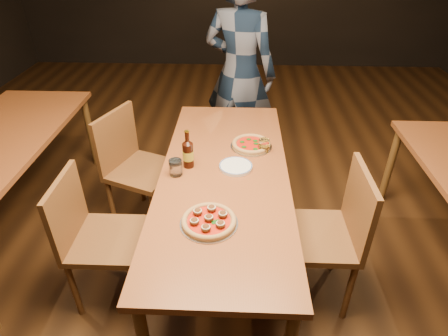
{
  "coord_description": "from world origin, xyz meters",
  "views": [
    {
      "loc": [
        0.08,
        -1.94,
        2.06
      ],
      "look_at": [
        0.0,
        -0.05,
        0.82
      ],
      "focal_mm": 30.0,
      "sensor_mm": 36.0,
      "label": 1
    }
  ],
  "objects_px": {
    "beer_bottle": "(188,154)",
    "plate_stack": "(236,167)",
    "amber_glass": "(264,146)",
    "diner": "(240,74)",
    "water_glass": "(176,167)",
    "table_main": "(224,182)",
    "chair_end": "(230,126)",
    "chair_main_sw": "(143,170)",
    "chair_main_e": "(316,235)",
    "pizza_meatball": "(209,221)",
    "chair_main_nw": "(107,239)",
    "pizza_margherita": "(251,144)"
  },
  "relations": [
    {
      "from": "chair_main_sw",
      "to": "chair_end",
      "type": "distance_m",
      "value": 1.09
    },
    {
      "from": "table_main",
      "to": "chair_end",
      "type": "height_order",
      "value": "chair_end"
    },
    {
      "from": "pizza_margherita",
      "to": "plate_stack",
      "type": "distance_m",
      "value": 0.3
    },
    {
      "from": "beer_bottle",
      "to": "amber_glass",
      "type": "distance_m",
      "value": 0.53
    },
    {
      "from": "chair_main_nw",
      "to": "diner",
      "type": "height_order",
      "value": "diner"
    },
    {
      "from": "beer_bottle",
      "to": "plate_stack",
      "type": "bearing_deg",
      "value": -1.46
    },
    {
      "from": "chair_main_e",
      "to": "pizza_margherita",
      "type": "height_order",
      "value": "chair_main_e"
    },
    {
      "from": "chair_main_e",
      "to": "pizza_meatball",
      "type": "height_order",
      "value": "chair_main_e"
    },
    {
      "from": "beer_bottle",
      "to": "water_glass",
      "type": "relative_size",
      "value": 2.44
    },
    {
      "from": "chair_main_nw",
      "to": "table_main",
      "type": "bearing_deg",
      "value": -65.84
    },
    {
      "from": "pizza_margherita",
      "to": "amber_glass",
      "type": "height_order",
      "value": "amber_glass"
    },
    {
      "from": "chair_end",
      "to": "pizza_margherita",
      "type": "height_order",
      "value": "chair_end"
    },
    {
      "from": "chair_main_sw",
      "to": "water_glass",
      "type": "distance_m",
      "value": 0.64
    },
    {
      "from": "pizza_meatball",
      "to": "amber_glass",
      "type": "height_order",
      "value": "amber_glass"
    },
    {
      "from": "table_main",
      "to": "beer_bottle",
      "type": "bearing_deg",
      "value": 163.43
    },
    {
      "from": "pizza_meatball",
      "to": "pizza_margherita",
      "type": "distance_m",
      "value": 0.85
    },
    {
      "from": "chair_main_sw",
      "to": "pizza_meatball",
      "type": "height_order",
      "value": "chair_main_sw"
    },
    {
      "from": "chair_main_sw",
      "to": "diner",
      "type": "xyz_separation_m",
      "value": [
        0.72,
        0.95,
        0.44
      ]
    },
    {
      "from": "chair_end",
      "to": "beer_bottle",
      "type": "xyz_separation_m",
      "value": [
        -0.24,
        -1.21,
        0.41
      ]
    },
    {
      "from": "table_main",
      "to": "chair_main_sw",
      "type": "xyz_separation_m",
      "value": [
        -0.64,
        0.41,
        -0.19
      ]
    },
    {
      "from": "chair_main_sw",
      "to": "water_glass",
      "type": "height_order",
      "value": "chair_main_sw"
    },
    {
      "from": "amber_glass",
      "to": "chair_main_sw",
      "type": "bearing_deg",
      "value": 171.66
    },
    {
      "from": "chair_end",
      "to": "diner",
      "type": "height_order",
      "value": "diner"
    },
    {
      "from": "chair_main_sw",
      "to": "pizza_margherita",
      "type": "distance_m",
      "value": 0.86
    },
    {
      "from": "table_main",
      "to": "pizza_margherita",
      "type": "distance_m",
      "value": 0.39
    },
    {
      "from": "chair_main_nw",
      "to": "diner",
      "type": "distance_m",
      "value": 1.91
    },
    {
      "from": "pizza_meatball",
      "to": "diner",
      "type": "height_order",
      "value": "diner"
    },
    {
      "from": "plate_stack",
      "to": "water_glass",
      "type": "distance_m",
      "value": 0.38
    },
    {
      "from": "diner",
      "to": "beer_bottle",
      "type": "bearing_deg",
      "value": 97.46
    },
    {
      "from": "table_main",
      "to": "chair_main_e",
      "type": "height_order",
      "value": "chair_main_e"
    },
    {
      "from": "chair_end",
      "to": "pizza_margherita",
      "type": "relative_size",
      "value": 2.99
    },
    {
      "from": "pizza_meatball",
      "to": "chair_main_e",
      "type": "bearing_deg",
      "value": 18.68
    },
    {
      "from": "chair_end",
      "to": "amber_glass",
      "type": "relative_size",
      "value": 9.48
    },
    {
      "from": "chair_main_e",
      "to": "plate_stack",
      "type": "distance_m",
      "value": 0.65
    },
    {
      "from": "plate_stack",
      "to": "water_glass",
      "type": "relative_size",
      "value": 2.08
    },
    {
      "from": "water_glass",
      "to": "amber_glass",
      "type": "height_order",
      "value": "water_glass"
    },
    {
      "from": "chair_main_e",
      "to": "chair_end",
      "type": "relative_size",
      "value": 1.14
    },
    {
      "from": "chair_main_nw",
      "to": "chair_main_sw",
      "type": "distance_m",
      "value": 0.73
    },
    {
      "from": "beer_bottle",
      "to": "water_glass",
      "type": "height_order",
      "value": "beer_bottle"
    },
    {
      "from": "amber_glass",
      "to": "diner",
      "type": "height_order",
      "value": "diner"
    },
    {
      "from": "pizza_meatball",
      "to": "amber_glass",
      "type": "xyz_separation_m",
      "value": [
        0.32,
        0.75,
        0.02
      ]
    },
    {
      "from": "chair_main_e",
      "to": "diner",
      "type": "bearing_deg",
      "value": -163.71
    },
    {
      "from": "plate_stack",
      "to": "amber_glass",
      "type": "bearing_deg",
      "value": 48.9
    },
    {
      "from": "chair_main_nw",
      "to": "chair_main_sw",
      "type": "xyz_separation_m",
      "value": [
        0.06,
        0.73,
        0.02
      ]
    },
    {
      "from": "chair_main_sw",
      "to": "pizza_meatball",
      "type": "distance_m",
      "value": 1.09
    },
    {
      "from": "chair_main_e",
      "to": "diner",
      "type": "height_order",
      "value": "diner"
    },
    {
      "from": "table_main",
      "to": "plate_stack",
      "type": "distance_m",
      "value": 0.12
    },
    {
      "from": "chair_main_nw",
      "to": "chair_main_e",
      "type": "distance_m",
      "value": 1.26
    },
    {
      "from": "chair_main_e",
      "to": "plate_stack",
      "type": "height_order",
      "value": "chair_main_e"
    },
    {
      "from": "chair_end",
      "to": "pizza_meatball",
      "type": "bearing_deg",
      "value": -70.45
    }
  ]
}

